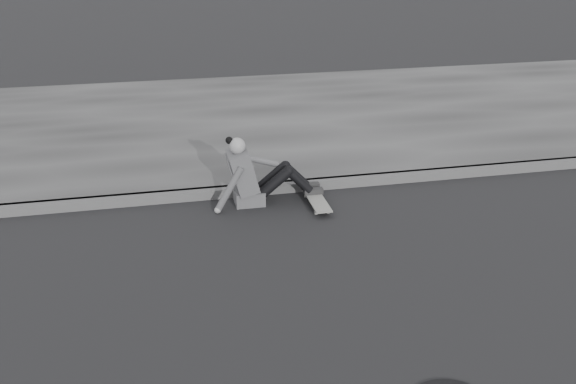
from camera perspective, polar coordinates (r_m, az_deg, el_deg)
The scene contains 5 objects.
ground at distance 6.03m, azimuth 1.11°, elevation -9.77°, with size 80.00×80.00×0.00m, color black.
curb at distance 8.24m, azimuth -2.98°, elevation 0.23°, with size 24.00×0.16×0.12m, color #4C4C4C.
sidewalk at distance 11.06m, azimuth -5.56°, elevation 6.26°, with size 24.00×6.00×0.12m, color #3B3B3B.
skateboard at distance 7.90m, azimuth 2.55°, elevation -0.72°, with size 0.20×0.78×0.09m.
seated_woman at distance 7.87m, azimuth -3.05°, elevation 1.46°, with size 1.38×0.46×0.88m.
Camera 1 is at (-1.18, -4.91, 3.30)m, focal length 40.00 mm.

